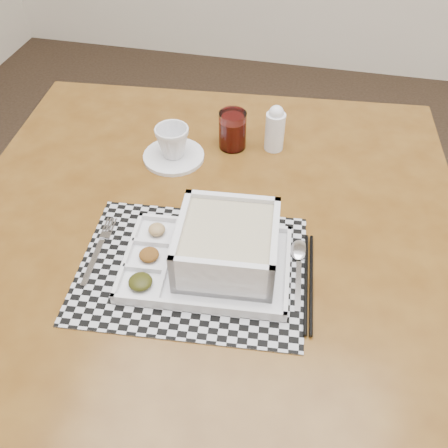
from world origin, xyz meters
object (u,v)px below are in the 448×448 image
(dining_table, at_px, (208,251))
(juice_glass, at_px, (233,131))
(creamer_bottle, at_px, (275,128))
(cup, at_px, (172,142))
(serving_tray, at_px, (221,250))

(dining_table, xyz_separation_m, juice_glass, (-0.01, 0.29, 0.13))
(dining_table, height_order, creamer_bottle, creamer_bottle)
(creamer_bottle, bearing_deg, juice_glass, -171.31)
(cup, bearing_deg, dining_table, -52.09)
(cup, bearing_deg, serving_tray, -54.01)
(cup, height_order, creamer_bottle, creamer_bottle)
(serving_tray, relative_size, cup, 4.12)
(dining_table, distance_m, serving_tray, 0.17)
(dining_table, bearing_deg, serving_tray, -62.62)
(serving_tray, bearing_deg, cup, 121.45)
(dining_table, relative_size, serving_tray, 3.51)
(juice_glass, bearing_deg, serving_tray, -81.19)
(serving_tray, distance_m, juice_glass, 0.40)
(dining_table, xyz_separation_m, cup, (-0.14, 0.21, 0.13))
(dining_table, bearing_deg, juice_glass, 91.34)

